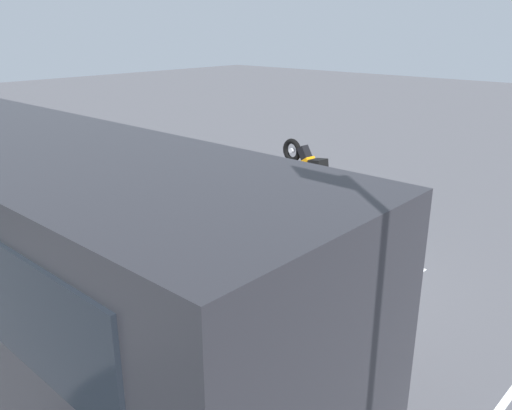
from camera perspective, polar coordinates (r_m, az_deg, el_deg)
ground_plane at (r=9.84m, az=2.76°, el=-8.00°), size 80.00×80.00×0.00m
tour_bus at (r=7.39m, az=-23.06°, el=-5.10°), size 9.36×2.59×3.25m
spectator_far_left at (r=7.64m, az=-0.14°, el=-8.03°), size 0.57×0.38×1.69m
spectator_left at (r=8.41m, az=-6.48°, el=-5.47°), size 0.58×0.38×1.68m
spectator_centre at (r=9.14m, az=-10.02°, el=-3.23°), size 0.57×0.39×1.77m
spectator_right at (r=10.01m, az=-14.30°, el=-1.65°), size 0.57×0.31×1.74m
parked_motorcycle_silver at (r=6.94m, az=4.10°, el=-16.14°), size 2.05×0.58×0.99m
stunt_motorcycle at (r=12.77m, az=6.04°, el=3.48°), size 1.84×0.63×1.94m
traffic_cone at (r=10.99m, az=10.08°, el=-3.53°), size 0.34×0.34×0.63m
bay_line_b at (r=9.05m, az=12.22°, el=-11.02°), size 0.20×4.10×0.01m
bay_line_c at (r=10.34m, az=0.17°, el=-6.56°), size 0.20×4.40×0.01m
bay_line_d at (r=12.01m, az=-8.72°, el=-3.02°), size 0.21×4.54×0.01m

